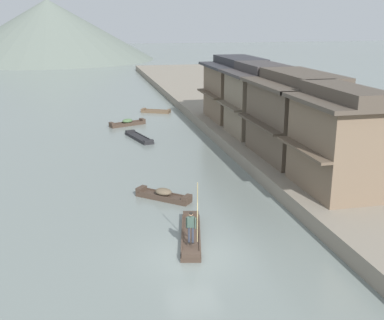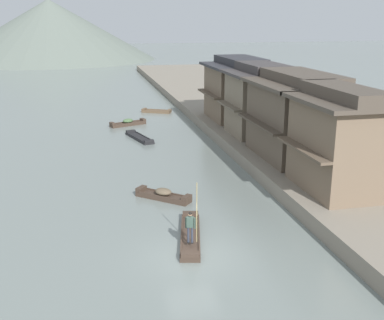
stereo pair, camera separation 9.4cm
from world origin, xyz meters
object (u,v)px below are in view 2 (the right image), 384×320
object	(u,v)px
boat_moored_third	(163,195)
house_waterfront_second	(300,116)
boat_moored_second	(139,138)
boat_moored_far	(128,123)
boat_moored_nearest	(156,111)
house_waterfront_tall	(261,100)
house_waterfront_narrow	(239,89)
boat_foreground_poled	(190,236)
house_waterfront_nearest	(340,140)
boatman_person	(191,224)

from	to	relation	value
boat_moored_third	house_waterfront_second	xyz separation A→B (m)	(10.80, 4.21, 3.68)
boat_moored_second	boat_moored_far	size ratio (longest dim) A/B	1.23
boat_moored_nearest	house_waterfront_tall	xyz separation A→B (m)	(6.75, -16.71, 3.81)
boat_moored_second	house_waterfront_narrow	bearing A→B (deg)	15.04
boat_moored_third	house_waterfront_narrow	world-z (taller)	house_waterfront_narrow
house_waterfront_second	boat_foreground_poled	bearing A→B (deg)	-136.13
house_waterfront_tall	house_waterfront_nearest	bearing A→B (deg)	-92.20
boat_foreground_poled	boat_moored_far	xyz separation A→B (m)	(-0.64, 27.49, 0.12)
boat_moored_far	boat_foreground_poled	bearing A→B (deg)	-88.67
boat_foreground_poled	house_waterfront_second	bearing A→B (deg)	43.87
boat_moored_second	house_waterfront_nearest	distance (m)	21.33
boatman_person	house_waterfront_tall	size ratio (longest dim) A/B	0.48
boat_foreground_poled	boat_moored_third	distance (m)	5.76
boat_moored_far	house_waterfront_tall	xyz separation A→B (m)	(10.72, -10.25, 3.69)
house_waterfront_nearest	house_waterfront_tall	world-z (taller)	same
boat_moored_far	house_waterfront_second	world-z (taller)	house_waterfront_second
boat_moored_third	house_waterfront_nearest	distance (m)	11.05
boatman_person	house_waterfront_tall	distance (m)	21.44
boat_moored_third	boat_moored_far	xyz separation A→B (m)	(-0.19, 21.75, 0.00)
boat_moored_far	house_waterfront_nearest	distance (m)	27.03
boat_moored_nearest	house_waterfront_second	world-z (taller)	house_waterfront_second
house_waterfront_second	house_waterfront_narrow	xyz separation A→B (m)	(0.01, 14.23, 0.00)
boatman_person	boat_moored_far	xyz separation A→B (m)	(-0.36, 28.85, -1.18)
boatman_person	boat_moored_third	size ratio (longest dim) A/B	0.93
house_waterfront_nearest	boat_moored_second	bearing A→B (deg)	117.42
boat_moored_nearest	boat_moored_third	size ratio (longest dim) A/B	1.08
house_waterfront_tall	boat_moored_third	bearing A→B (deg)	-132.46
house_waterfront_tall	house_waterfront_narrow	size ratio (longest dim) A/B	0.84
boat_moored_nearest	boat_moored_far	distance (m)	7.58
boat_moored_third	boat_moored_far	bearing A→B (deg)	90.50
boat_moored_second	house_waterfront_tall	world-z (taller)	house_waterfront_tall
house_waterfront_narrow	boat_moored_nearest	bearing A→B (deg)	125.72
boatman_person	boat_moored_third	xyz separation A→B (m)	(-0.17, 7.10, -1.19)
house_waterfront_narrow	boat_foreground_poled	bearing A→B (deg)	-113.19
house_waterfront_second	house_waterfront_narrow	distance (m)	14.23
house_waterfront_nearest	house_waterfront_second	bearing A→B (deg)	83.48
boat_moored_third	house_waterfront_tall	distance (m)	16.02
boat_moored_third	house_waterfront_tall	world-z (taller)	house_waterfront_tall
boat_foreground_poled	house_waterfront_nearest	bearing A→B (deg)	15.94
boat_moored_second	house_waterfront_second	distance (m)	15.96
boat_foreground_poled	boat_moored_nearest	xyz separation A→B (m)	(3.33, 33.95, 0.00)
boat_moored_far	house_waterfront_tall	size ratio (longest dim) A/B	0.62
house_waterfront_narrow	boat_moored_third	bearing A→B (deg)	-120.38
boat_moored_third	house_waterfront_tall	xyz separation A→B (m)	(10.53, 11.50, 3.70)
boat_moored_third	house_waterfront_narrow	bearing A→B (deg)	59.62
boat_moored_third	house_waterfront_narrow	distance (m)	21.68
house_waterfront_nearest	house_waterfront_second	xyz separation A→B (m)	(0.83, 7.23, -0.02)
house_waterfront_narrow	house_waterfront_second	bearing A→B (deg)	-90.05
boat_moored_nearest	boat_foreground_poled	bearing A→B (deg)	-95.60
house_waterfront_tall	house_waterfront_narrow	world-z (taller)	same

